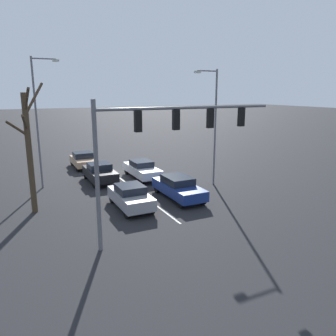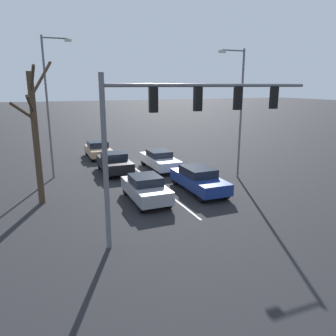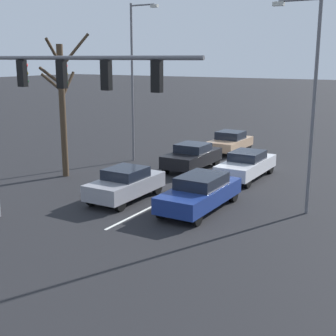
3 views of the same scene
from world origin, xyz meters
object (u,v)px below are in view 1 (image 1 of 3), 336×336
Objects in this scene: car_silver_leftlane_second at (142,169)px; traffic_signal_gantry at (163,135)px; car_tan_midlane_third at (83,160)px; street_lamp_left_shoulder at (213,121)px; car_gray_midlane_front at (131,196)px; street_lamp_right_shoulder at (39,116)px; car_navy_leftlane_front at (178,187)px; bare_tree_near at (29,147)px; car_black_midlane_second at (100,172)px.

car_silver_leftlane_second is 12.27m from traffic_signal_gantry.
car_tan_midlane_third is 0.47× the size of street_lamp_left_shoulder.
car_tan_midlane_third is 0.43× the size of traffic_signal_gantry.
car_gray_midlane_front is 9.47m from street_lamp_right_shoulder.
car_navy_leftlane_front is 12.68m from car_tan_midlane_third.
street_lamp_right_shoulder is (7.87, -6.63, 4.58)m from car_navy_leftlane_front.
car_gray_midlane_front is 7.25m from car_silver_leftlane_second.
car_tan_midlane_third is at bearing -88.86° from traffic_signal_gantry.
car_navy_leftlane_front reaches higher than car_silver_leftlane_second.
car_tan_midlane_third is (0.27, -12.53, -0.02)m from car_gray_midlane_front.
bare_tree_near reaches higher than car_navy_leftlane_front.
car_gray_midlane_front is at bearing 91.24° from car_tan_midlane_third.
street_lamp_right_shoulder reaches higher than traffic_signal_gantry.
car_black_midlane_second is at bearing -88.67° from car_gray_midlane_front.
car_navy_leftlane_front is 0.63× the size of bare_tree_near.
bare_tree_near reaches higher than car_black_midlane_second.
street_lamp_left_shoulder reaches higher than car_tan_midlane_third.
car_tan_midlane_third is at bearing -72.38° from car_navy_leftlane_front.
bare_tree_near reaches higher than traffic_signal_gantry.
car_gray_midlane_front is at bearing 7.18° from car_navy_leftlane_front.
bare_tree_near is (5.13, 10.63, 3.23)m from car_tan_midlane_third.
car_black_midlane_second is 0.49× the size of street_lamp_left_shoulder.
traffic_signal_gantry is 10.03m from street_lamp_left_shoulder.
bare_tree_near is at bearing 43.01° from car_black_midlane_second.
street_lamp_right_shoulder is at bearing -3.89° from car_black_midlane_second.
car_navy_leftlane_front is 1.13× the size of car_black_midlane_second.
street_lamp_left_shoulder is at bearing -137.19° from traffic_signal_gantry.
car_silver_leftlane_second is 0.50× the size of traffic_signal_gantry.
street_lamp_right_shoulder is 1.25× the size of bare_tree_near.
car_navy_leftlane_front is at bearing 170.78° from bare_tree_near.
car_navy_leftlane_front is (-3.57, -0.45, 0.02)m from car_gray_midlane_front.
car_black_midlane_second is 5.74m from car_tan_midlane_third.
street_lamp_right_shoulder is at bearing -101.99° from bare_tree_near.
car_tan_midlane_third is 0.53× the size of bare_tree_near.
car_tan_midlane_third is (0.11, -5.74, -0.03)m from car_black_midlane_second.
car_tan_midlane_third is 13.51m from street_lamp_left_shoulder.
traffic_signal_gantry is (-0.22, 11.36, 4.33)m from car_black_midlane_second.
car_gray_midlane_front is 3.59m from car_navy_leftlane_front.
car_navy_leftlane_front is at bearing 139.89° from street_lamp_right_shoulder.
street_lamp_right_shoulder is at bearing -40.11° from car_navy_leftlane_front.
street_lamp_right_shoulder is 12.68m from street_lamp_left_shoulder.
street_lamp_left_shoulder is (-7.42, -2.25, 4.19)m from car_gray_midlane_front.
traffic_signal_gantry is at bearing 130.19° from bare_tree_near.
street_lamp_right_shoulder is at bearing -69.44° from traffic_signal_gantry.
bare_tree_near is at bearing -49.81° from traffic_signal_gantry.
car_navy_leftlane_front is at bearing -124.92° from traffic_signal_gantry.
car_black_midlane_second is 6.18m from street_lamp_right_shoulder.
car_black_midlane_second is at bearing 91.15° from car_tan_midlane_third.
bare_tree_near is (12.82, 0.35, -0.98)m from street_lamp_left_shoulder.
street_lamp_left_shoulder reaches higher than car_gray_midlane_front.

